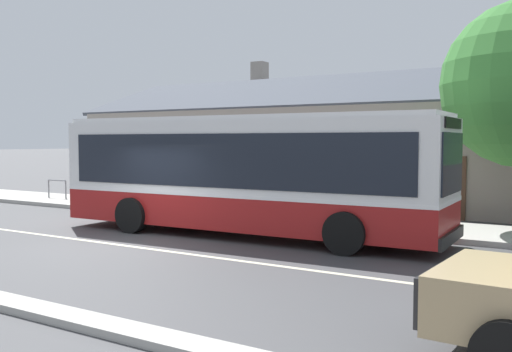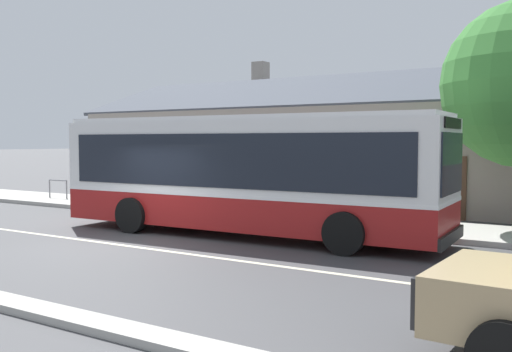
# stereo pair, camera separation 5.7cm
# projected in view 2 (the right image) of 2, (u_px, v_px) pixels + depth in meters

# --- Properties ---
(ground_plane) EXTENTS (300.00, 300.00, 0.00)m
(ground_plane) POSITION_uv_depth(u_px,v_px,m) (121.00, 245.00, 14.16)
(ground_plane) COLOR #424244
(sidewalk_far) EXTENTS (60.00, 3.00, 0.15)m
(sidewalk_far) POSITION_uv_depth(u_px,v_px,m) (251.00, 215.00, 19.24)
(sidewalk_far) COLOR #ADAAA3
(sidewalk_far) RESTS_ON ground
(lane_divider_stripe) EXTENTS (60.00, 0.16, 0.01)m
(lane_divider_stripe) POSITION_uv_depth(u_px,v_px,m) (121.00, 245.00, 14.16)
(lane_divider_stripe) COLOR beige
(lane_divider_stripe) RESTS_ON ground
(community_building) EXTENTS (26.93, 10.62, 6.69)m
(community_building) POSITION_uv_depth(u_px,v_px,m) (388.00, 153.00, 25.17)
(community_building) COLOR gray
(community_building) RESTS_ON ground
(transit_bus) EXTENTS (11.03, 3.03, 3.25)m
(transit_bus) POSITION_uv_depth(u_px,v_px,m) (246.00, 172.00, 15.56)
(transit_bus) COLOR maroon
(transit_bus) RESTS_ON ground
(bench_by_building) EXTENTS (1.79, 0.51, 0.94)m
(bench_by_building) POSITION_uv_depth(u_px,v_px,m) (91.00, 192.00, 22.46)
(bench_by_building) COLOR brown
(bench_by_building) RESTS_ON sidewalk_far
(bench_down_street) EXTENTS (1.61, 0.51, 0.94)m
(bench_down_street) POSITION_uv_depth(u_px,v_px,m) (196.00, 198.00, 20.34)
(bench_down_street) COLOR brown
(bench_down_street) RESTS_ON sidewalk_far
(bike_rack) EXTENTS (1.16, 0.06, 0.78)m
(bike_rack) POSITION_uv_depth(u_px,v_px,m) (58.00, 185.00, 24.47)
(bike_rack) COLOR slate
(bike_rack) RESTS_ON sidewalk_far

